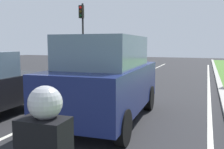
{
  "coord_description": "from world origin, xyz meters",
  "views": [
    {
      "loc": [
        3.46,
        2.63,
        2.07
      ],
      "look_at": [
        0.9,
        9.5,
        1.2
      ],
      "focal_mm": 40.98,
      "sensor_mm": 36.0,
      "label": 1
    }
  ],
  "objects": [
    {
      "name": "ground_plane",
      "position": [
        0.0,
        14.0,
        0.0
      ],
      "size": [
        60.0,
        60.0,
        0.0
      ],
      "primitive_type": "plane",
      "color": "#262628"
    },
    {
      "name": "lane_line_center",
      "position": [
        -0.7,
        14.0,
        0.0
      ],
      "size": [
        0.12,
        32.0,
        0.01
      ],
      "primitive_type": "cube",
      "color": "silver",
      "rests_on": "ground"
    },
    {
      "name": "lane_line_right_edge",
      "position": [
        3.6,
        14.0,
        0.0
      ],
      "size": [
        0.12,
        32.0,
        0.01
      ],
      "primitive_type": "cube",
      "color": "silver",
      "rests_on": "ground"
    },
    {
      "name": "curb_right",
      "position": [
        4.1,
        14.0,
        0.06
      ],
      "size": [
        0.24,
        48.0,
        0.12
      ],
      "primitive_type": "cube",
      "color": "#9E9B93",
      "rests_on": "ground"
    },
    {
      "name": "car_suv_ahead",
      "position": [
        0.97,
        8.89,
        1.17
      ],
      "size": [
        2.11,
        4.57,
        2.28
      ],
      "rotation": [
        0.0,
        0.0,
        0.04
      ],
      "color": "navy",
      "rests_on": "ground"
    },
    {
      "name": "traffic_light_overhead_left",
      "position": [
        -5.09,
        19.41,
        3.41
      ],
      "size": [
        0.32,
        0.5,
        4.99
      ],
      "color": "#2D2D2D",
      "rests_on": "ground"
    }
  ]
}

